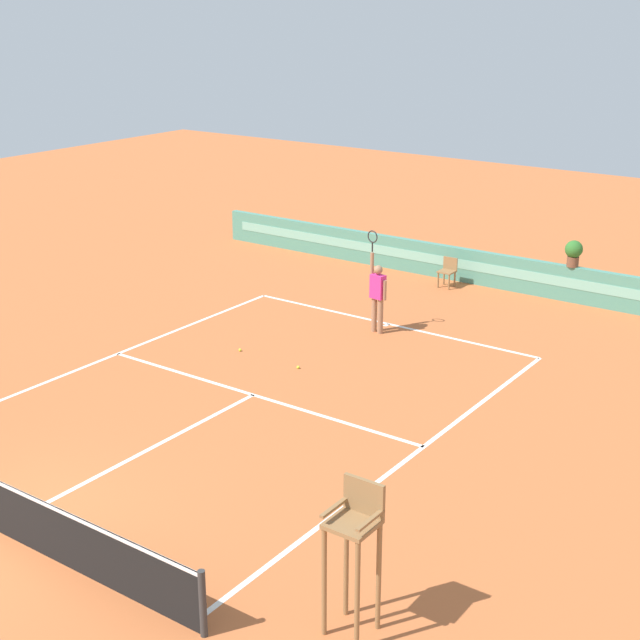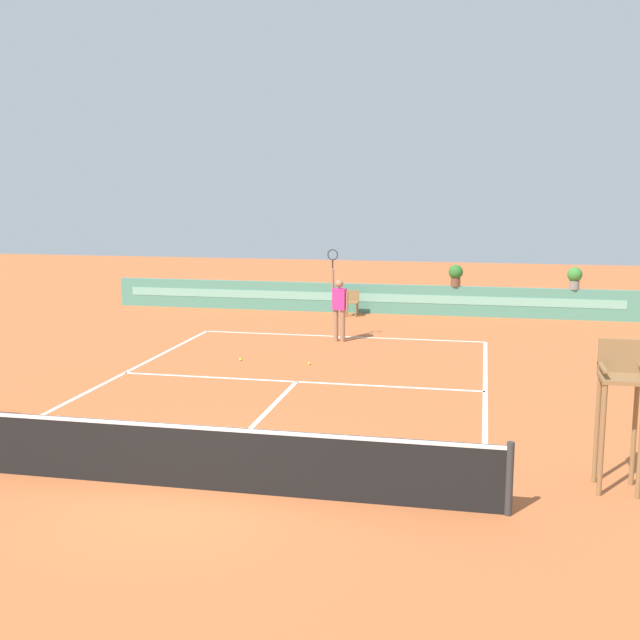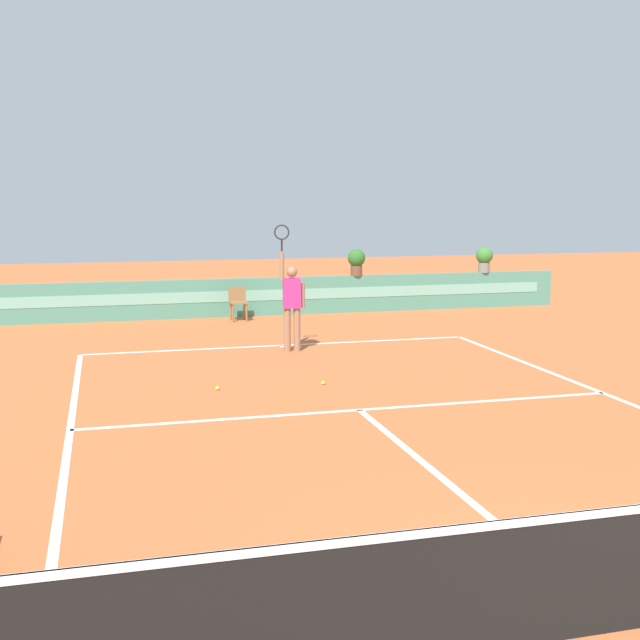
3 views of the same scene
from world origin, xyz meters
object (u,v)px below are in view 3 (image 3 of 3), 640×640
tennis_player (292,300)px  tennis_ball_near_baseline (217,388)px  ball_kid_chair (238,302)px  tennis_ball_mid_court (323,383)px  potted_plant_far_right (484,258)px  potted_plant_right (356,261)px

tennis_player → tennis_ball_near_baseline: (-1.94, -3.00, -1.02)m
tennis_player → tennis_ball_near_baseline: tennis_player is taller
tennis_ball_near_baseline → ball_kid_chair: bearing=78.2°
ball_kid_chair → tennis_ball_mid_court: 7.55m
potted_plant_far_right → tennis_ball_near_baseline: bearing=-136.9°
tennis_player → potted_plant_right: tennis_player is taller
tennis_ball_mid_court → potted_plant_right: potted_plant_right is taller
tennis_ball_near_baseline → tennis_ball_mid_court: 1.77m
tennis_ball_near_baseline → tennis_ball_mid_court: (1.77, -0.07, 0.00)m
ball_kid_chair → tennis_ball_near_baseline: ball_kid_chair is taller
tennis_ball_near_baseline → tennis_ball_mid_court: same height
tennis_ball_near_baseline → potted_plant_far_right: 12.08m
ball_kid_chair → potted_plant_far_right: size_ratio=1.17×
tennis_ball_mid_court → tennis_player: bearing=86.8°
ball_kid_chair → tennis_player: size_ratio=0.33×
ball_kid_chair → potted_plant_far_right: bearing=5.8°
potted_plant_far_right → ball_kid_chair: bearing=-174.2°
potted_plant_right → potted_plant_far_right: same height
tennis_ball_near_baseline → tennis_ball_mid_court: bearing=-2.3°
tennis_player → potted_plant_right: 6.02m
ball_kid_chair → potted_plant_far_right: 7.31m
tennis_ball_near_baseline → potted_plant_far_right: potted_plant_far_right is taller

